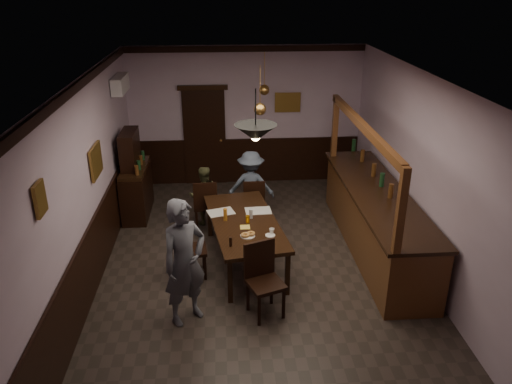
{
  "coord_description": "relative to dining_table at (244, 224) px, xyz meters",
  "views": [
    {
      "loc": [
        -0.55,
        -6.51,
        4.3
      ],
      "look_at": [
        -0.02,
        0.7,
        1.15
      ],
      "focal_mm": 35.0,
      "sensor_mm": 36.0,
      "label": 1
    }
  ],
  "objects": [
    {
      "name": "chair_far_right",
      "position": [
        0.24,
        1.33,
        -0.19
      ],
      "size": [
        0.4,
        0.4,
        0.9
      ],
      "rotation": [
        0.0,
        0.0,
        3.17
      ],
      "color": "black",
      "rests_on": "ground"
    },
    {
      "name": "newspaper_left",
      "position": [
        -0.37,
        0.33,
        0.07
      ],
      "size": [
        0.49,
        0.41,
        0.01
      ],
      "primitive_type": "cube",
      "rotation": [
        0.0,
        0.0,
        0.29
      ],
      "color": "silver",
      "rests_on": "dining_table"
    },
    {
      "name": "napkin",
      "position": [
        -0.0,
        -0.22,
        0.07
      ],
      "size": [
        0.17,
        0.17,
        0.0
      ],
      "primitive_type": "cube",
      "rotation": [
        0.0,
        0.0,
        0.15
      ],
      "color": "#EDD057",
      "rests_on": "dining_table"
    },
    {
      "name": "chair_near",
      "position": [
        0.18,
        -1.3,
        -0.12
      ],
      "size": [
        0.58,
        0.58,
        1.04
      ],
      "rotation": [
        0.0,
        0.0,
        0.36
      ],
      "color": "black",
      "rests_on": "ground"
    },
    {
      "name": "bar_counter",
      "position": [
        2.21,
        0.29,
        -0.12
      ],
      "size": [
        0.93,
        3.98,
        2.24
      ],
      "color": "#512F15",
      "rests_on": "ground"
    },
    {
      "name": "door_back",
      "position": [
        -0.68,
        3.45,
        0.36
      ],
      "size": [
        0.9,
        0.06,
        2.1
      ],
      "primitive_type": "cube",
      "color": "black",
      "rests_on": "ground"
    },
    {
      "name": "saucer",
      "position": [
        0.36,
        -0.52,
        0.07
      ],
      "size": [
        0.15,
        0.15,
        0.01
      ],
      "primitive_type": "cylinder",
      "color": "white",
      "rests_on": "dining_table"
    },
    {
      "name": "soda_can",
      "position": [
        0.05,
        -0.07,
        0.12
      ],
      "size": [
        0.07,
        0.07,
        0.12
      ],
      "primitive_type": "cylinder",
      "color": "orange",
      "rests_on": "dining_table"
    },
    {
      "name": "pendant_brass_mid",
      "position": [
        0.32,
        0.93,
        1.61
      ],
      "size": [
        0.2,
        0.2,
        0.81
      ],
      "color": "#BF8C3F",
      "rests_on": "ground"
    },
    {
      "name": "picture_left_small",
      "position": [
        -2.24,
        -2.1,
        1.46
      ],
      "size": [
        0.04,
        0.28,
        0.36
      ],
      "color": "olive",
      "rests_on": "ground"
    },
    {
      "name": "newspaper_right",
      "position": [
        0.25,
        0.34,
        0.07
      ],
      "size": [
        0.43,
        0.32,
        0.01
      ],
      "primitive_type": "cube",
      "rotation": [
        0.0,
        0.0,
        0.05
      ],
      "color": "silver",
      "rests_on": "dining_table"
    },
    {
      "name": "pastry_plate",
      "position": [
        0.02,
        -0.51,
        0.07
      ],
      "size": [
        0.22,
        0.22,
        0.01
      ],
      "primitive_type": "cylinder",
      "color": "white",
      "rests_on": "dining_table"
    },
    {
      "name": "pepper_mill",
      "position": [
        -0.23,
        -0.78,
        0.13
      ],
      "size": [
        0.04,
        0.04,
        0.14
      ],
      "primitive_type": "cylinder",
      "color": "black",
      "rests_on": "dining_table"
    },
    {
      "name": "sideboard",
      "position": [
        -1.99,
        1.96,
        -0.02
      ],
      "size": [
        0.45,
        1.26,
        1.67
      ],
      "color": "black",
      "rests_on": "ground"
    },
    {
      "name": "beer_glass",
      "position": [
        -0.3,
        0.04,
        0.16
      ],
      "size": [
        0.06,
        0.06,
        0.2
      ],
      "primitive_type": "cylinder",
      "color": "#BF721E",
      "rests_on": "dining_table"
    },
    {
      "name": "person_seated_left",
      "position": [
        -0.68,
        1.46,
        -0.12
      ],
      "size": [
        0.62,
        0.53,
        1.12
      ],
      "primitive_type": "imported",
      "rotation": [
        0.0,
        0.0,
        3.36
      ],
      "color": "brown",
      "rests_on": "ground"
    },
    {
      "name": "chair_side",
      "position": [
        -0.89,
        -0.34,
        -0.16
      ],
      "size": [
        0.45,
        0.45,
        0.96
      ],
      "rotation": [
        0.0,
        0.0,
        1.67
      ],
      "color": "black",
      "rests_on": "ground"
    },
    {
      "name": "room",
      "position": [
        0.22,
        -0.5,
        0.81
      ],
      "size": [
        5.01,
        8.01,
        3.01
      ],
      "color": "#2D2621",
      "rests_on": "ground"
    },
    {
      "name": "picture_left_large",
      "position": [
        -2.24,
        0.3,
        1.01
      ],
      "size": [
        0.04,
        0.62,
        0.48
      ],
      "color": "olive",
      "rests_on": "ground"
    },
    {
      "name": "water_glass",
      "position": [
        0.11,
        0.09,
        0.14
      ],
      "size": [
        0.06,
        0.06,
        0.15
      ],
      "primitive_type": "cylinder",
      "color": "silver",
      "rests_on": "dining_table"
    },
    {
      "name": "coffee_cup",
      "position": [
        0.39,
        -0.46,
        0.11
      ],
      "size": [
        0.09,
        0.09,
        0.07
      ],
      "primitive_type": "imported",
      "rotation": [
        0.0,
        0.0,
        0.15
      ],
      "color": "white",
      "rests_on": "saucer"
    },
    {
      "name": "dining_table",
      "position": [
        0.0,
        0.0,
        0.0
      ],
      "size": [
        1.32,
        2.33,
        0.75
      ],
      "rotation": [
        0.0,
        0.0,
        0.15
      ],
      "color": "black",
      "rests_on": "ground"
    },
    {
      "name": "person_seated_right",
      "position": [
        0.21,
        1.6,
        -0.01
      ],
      "size": [
        0.92,
        0.59,
        1.34
      ],
      "primitive_type": "imported",
      "rotation": [
        0.0,
        0.0,
        3.03
      ],
      "color": "slate",
      "rests_on": "ground"
    },
    {
      "name": "pendant_iron",
      "position": [
        0.12,
        -0.79,
        1.74
      ],
      "size": [
        0.56,
        0.56,
        0.69
      ],
      "color": "black",
      "rests_on": "ground"
    },
    {
      "name": "pastry_ring_a",
      "position": [
        -0.01,
        -0.54,
        0.1
      ],
      "size": [
        0.13,
        0.13,
        0.04
      ],
      "primitive_type": "torus",
      "color": "#C68C47",
      "rests_on": "pastry_plate"
    },
    {
      "name": "ac_unit",
      "position": [
        -2.16,
        2.4,
        1.76
      ],
      "size": [
        0.2,
        0.85,
        0.3
      ],
      "color": "white",
      "rests_on": "ground"
    },
    {
      "name": "chair_far_left",
      "position": [
        -0.65,
        1.19,
        -0.16
      ],
      "size": [
        0.45,
        0.45,
        0.97
      ],
      "rotation": [
        0.0,
        0.0,
        3.22
      ],
      "color": "black",
      "rests_on": "ground"
    },
    {
      "name": "picture_back",
      "position": [
        1.12,
        3.46,
        1.11
      ],
      "size": [
        0.55,
        0.04,
        0.42
      ],
      "color": "olive",
      "rests_on": "ground"
    },
    {
      "name": "pendant_brass_far",
      "position": [
        0.52,
        2.41,
        1.61
      ],
      "size": [
        0.2,
        0.2,
        0.81
      ],
      "color": "#BF8C3F",
      "rests_on": "ground"
    },
    {
      "name": "pastry_ring_b",
      "position": [
        0.07,
        -0.5,
        0.1
      ],
      "size": [
        0.13,
        0.13,
        0.04
      ],
      "primitive_type": "torus",
      "color": "#C68C47",
      "rests_on": "pastry_plate"
    },
    {
      "name": "person_standing",
      "position": [
        -0.85,
        -1.4,
        0.2
      ],
      "size": [
        0.77,
        0.73,
        1.76
      ],
      "primitive_type": "imported",
      "rotation": [
        0.0,
        0.0,
        0.66
      ],
      "color": "#53555F",
      "rests_on": "ground"
    }
  ]
}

